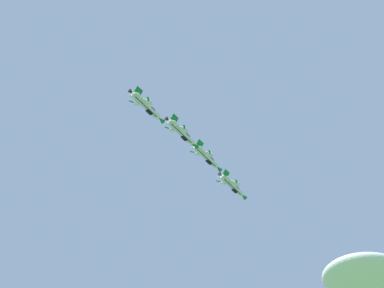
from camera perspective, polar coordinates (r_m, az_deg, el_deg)
name	(u,v)px	position (r m, az deg, el deg)	size (l,w,h in m)	color
cloud_high_distant	(366,277)	(290.76, 17.36, -12.92)	(43.42, 35.63, 11.49)	white
fighter_jet_lead	(232,186)	(202.68, 4.16, -4.30)	(13.60, 11.30, 5.68)	silver
fighter_jet_left_wing	(206,157)	(193.86, 1.49, -1.34)	(13.60, 11.18, 6.10)	silver
fighter_jet_right_wing	(182,133)	(182.93, -1.07, 1.16)	(13.60, 11.19, 6.09)	silver
fighter_jet_left_outer	(146,106)	(176.76, -4.69, 3.88)	(13.60, 11.24, 5.91)	silver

